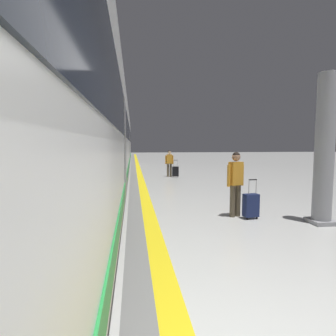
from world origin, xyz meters
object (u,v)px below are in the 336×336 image
passenger_mid (169,161)px  suitcase_mid (175,171)px  high_speed_train (91,130)px  suitcase_near (251,205)px  platform_pillar (324,153)px  passenger_near (236,179)px

passenger_mid → suitcase_mid: bearing=-42.6°
suitcase_mid → high_speed_train: bearing=-132.7°
suitcase_near → platform_pillar: platform_pillar is taller
high_speed_train → platform_pillar: bearing=-40.1°
high_speed_train → passenger_near: high_speed_train is taller
suitcase_near → passenger_mid: (-0.87, 9.30, 0.55)m
suitcase_near → passenger_mid: size_ratio=0.67×
passenger_near → passenger_mid: passenger_near is taller
passenger_near → suitcase_near: size_ratio=1.66×
high_speed_train → suitcase_near: size_ratio=30.90×
suitcase_near → suitcase_mid: (-0.55, 9.01, -0.02)m
passenger_mid → platform_pillar: platform_pillar is taller
suitcase_mid → platform_pillar: platform_pillar is taller
high_speed_train → suitcase_mid: size_ratio=31.89×
suitcase_near → passenger_mid: 9.36m
high_speed_train → passenger_mid: high_speed_train is taller
passenger_near → suitcase_mid: passenger_near is taller
passenger_near → passenger_mid: size_ratio=1.11×
passenger_near → platform_pillar: (1.85, -0.89, 0.72)m
high_speed_train → platform_pillar: 8.11m
high_speed_train → passenger_mid: size_ratio=20.64×
high_speed_train → passenger_near: size_ratio=18.63×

